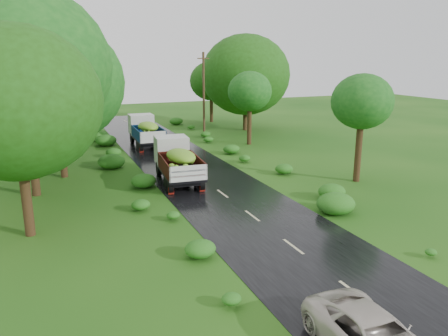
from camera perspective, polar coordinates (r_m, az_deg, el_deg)
ground at (r=19.24m, az=9.04°, el=-10.13°), size 120.00×120.00×0.00m
road at (r=23.30m, az=2.62°, el=-5.47°), size 6.50×80.00×0.02m
road_lines at (r=24.15m, az=1.61°, el=-4.69°), size 0.12×69.60×0.00m
truck_near at (r=28.32m, az=-6.18°, el=1.19°), size 2.76×6.40×2.62m
truck_far at (r=39.98m, az=-10.25°, el=4.95°), size 2.35×6.31×2.63m
utility_pole at (r=43.80m, az=-2.66°, el=9.65°), size 1.39×0.64×8.30m
trees_left at (r=36.83m, az=-23.92°, el=11.72°), size 6.92×35.43×9.97m
trees_right at (r=45.04m, az=3.07°, el=11.24°), size 6.62×31.21×7.92m
shrubs at (r=31.23m, az=-4.38°, el=0.35°), size 11.90×44.00×0.70m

